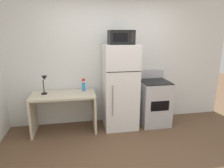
{
  "coord_description": "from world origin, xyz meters",
  "views": [
    {
      "loc": [
        -0.75,
        -2.32,
        1.88
      ],
      "look_at": [
        -0.14,
        1.1,
        0.96
      ],
      "focal_mm": 31.49,
      "sensor_mm": 36.0,
      "label": 1
    }
  ],
  "objects_px": {
    "spray_bottle": "(84,86)",
    "refrigerator": "(120,87)",
    "desk_lamp": "(44,82)",
    "oven_range": "(154,102)",
    "desk": "(64,105)",
    "microwave": "(121,37)"
  },
  "relations": [
    {
      "from": "desk_lamp",
      "to": "spray_bottle",
      "type": "xyz_separation_m",
      "value": [
        0.72,
        0.1,
        -0.14
      ]
    },
    {
      "from": "desk_lamp",
      "to": "desk",
      "type": "bearing_deg",
      "value": -7.68
    },
    {
      "from": "desk",
      "to": "spray_bottle",
      "type": "bearing_deg",
      "value": 20.08
    },
    {
      "from": "refrigerator",
      "to": "microwave",
      "type": "bearing_deg",
      "value": -89.67
    },
    {
      "from": "microwave",
      "to": "oven_range",
      "type": "distance_m",
      "value": 1.51
    },
    {
      "from": "spray_bottle",
      "to": "oven_range",
      "type": "distance_m",
      "value": 1.5
    },
    {
      "from": "microwave",
      "to": "desk",
      "type": "bearing_deg",
      "value": 178.89
    },
    {
      "from": "desk",
      "to": "refrigerator",
      "type": "distance_m",
      "value": 1.15
    },
    {
      "from": "spray_bottle",
      "to": "oven_range",
      "type": "relative_size",
      "value": 0.23
    },
    {
      "from": "desk",
      "to": "microwave",
      "type": "xyz_separation_m",
      "value": [
        1.1,
        -0.02,
        1.26
      ]
    },
    {
      "from": "refrigerator",
      "to": "oven_range",
      "type": "distance_m",
      "value": 0.82
    },
    {
      "from": "desk",
      "to": "refrigerator",
      "type": "xyz_separation_m",
      "value": [
        1.1,
        -0.0,
        0.3
      ]
    },
    {
      "from": "oven_range",
      "to": "spray_bottle",
      "type": "bearing_deg",
      "value": 174.45
    },
    {
      "from": "microwave",
      "to": "oven_range",
      "type": "xyz_separation_m",
      "value": [
        0.73,
        0.02,
        -1.33
      ]
    },
    {
      "from": "desk",
      "to": "refrigerator",
      "type": "relative_size",
      "value": 0.72
    },
    {
      "from": "microwave",
      "to": "oven_range",
      "type": "bearing_deg",
      "value": 1.95
    },
    {
      "from": "oven_range",
      "to": "desk_lamp",
      "type": "bearing_deg",
      "value": 178.91
    },
    {
      "from": "desk_lamp",
      "to": "refrigerator",
      "type": "bearing_deg",
      "value": -1.79
    },
    {
      "from": "spray_bottle",
      "to": "oven_range",
      "type": "bearing_deg",
      "value": -5.55
    },
    {
      "from": "refrigerator",
      "to": "microwave",
      "type": "distance_m",
      "value": 0.96
    },
    {
      "from": "desk_lamp",
      "to": "refrigerator",
      "type": "height_order",
      "value": "refrigerator"
    },
    {
      "from": "spray_bottle",
      "to": "refrigerator",
      "type": "height_order",
      "value": "refrigerator"
    }
  ]
}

